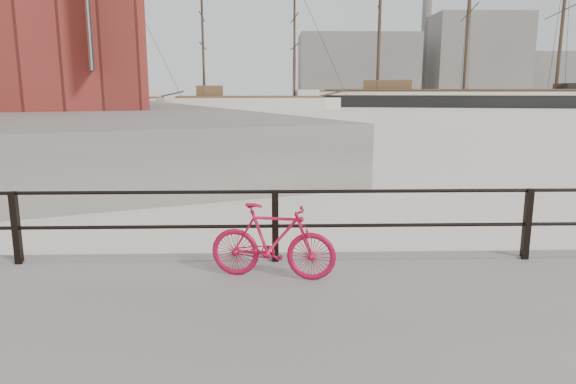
% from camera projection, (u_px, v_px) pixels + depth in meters
% --- Properties ---
extents(ground, '(400.00, 400.00, 0.00)m').
position_uv_depth(ground, '(517.00, 278.00, 7.43)').
color(ground, white).
rests_on(ground, ground).
extents(far_quay, '(78.44, 148.07, 1.80)m').
position_uv_depth(far_quay, '(29.00, 103.00, 76.72)').
color(far_quay, gray).
rests_on(far_quay, ground).
extents(guardrail, '(28.00, 0.10, 1.00)m').
position_uv_depth(guardrail, '(527.00, 224.00, 7.12)').
color(guardrail, black).
rests_on(guardrail, promenade).
extents(bicycle, '(1.60, 0.56, 0.95)m').
position_uv_depth(bicycle, '(273.00, 241.00, 6.39)').
color(bicycle, '#B20B30').
rests_on(bicycle, promenade).
extents(barque_black, '(66.46, 34.60, 35.64)m').
position_uv_depth(barque_black, '(463.00, 107.00, 87.22)').
color(barque_black, black).
rests_on(barque_black, ground).
extents(schooner_mid, '(30.35, 14.29, 21.27)m').
position_uv_depth(schooner_mid, '(250.00, 109.00, 77.53)').
color(schooner_mid, beige).
rests_on(schooner_mid, ground).
extents(schooner_left, '(24.78, 17.73, 17.34)m').
position_uv_depth(schooner_left, '(108.00, 109.00, 78.07)').
color(schooner_left, beige).
rests_on(schooner_left, ground).
extents(workboat_near, '(11.84, 9.66, 7.00)m').
position_uv_depth(workboat_near, '(45.00, 126.00, 39.97)').
color(workboat_near, black).
rests_on(workboat_near, ground).
extents(workboat_far, '(12.16, 11.08, 7.00)m').
position_uv_depth(workboat_far, '(13.00, 121.00, 46.69)').
color(workboat_far, black).
rests_on(workboat_far, ground).
extents(apartment_grey, '(26.02, 22.15, 23.20)m').
position_uv_depth(apartment_grey, '(12.00, 25.00, 84.30)').
color(apartment_grey, '#999994').
rests_on(apartment_grey, far_quay).
extents(apartment_brick, '(27.87, 22.90, 21.20)m').
position_uv_depth(apartment_brick, '(22.00, 43.00, 105.16)').
color(apartment_brick, brown).
rests_on(apartment_brick, far_quay).
extents(industrial_west, '(32.00, 18.00, 18.00)m').
position_uv_depth(industrial_west, '(356.00, 68.00, 143.57)').
color(industrial_west, gray).
rests_on(industrial_west, ground).
extents(industrial_mid, '(26.00, 20.00, 24.00)m').
position_uv_depth(industrial_mid, '(474.00, 59.00, 148.90)').
color(industrial_mid, gray).
rests_on(industrial_mid, ground).
extents(industrial_east, '(20.00, 16.00, 14.00)m').
position_uv_depth(industrial_east, '(541.00, 77.00, 155.43)').
color(industrial_east, gray).
rests_on(industrial_east, ground).
extents(smokestack, '(2.80, 2.80, 44.00)m').
position_uv_depth(smokestack, '(426.00, 25.00, 151.50)').
color(smokestack, gray).
rests_on(smokestack, ground).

